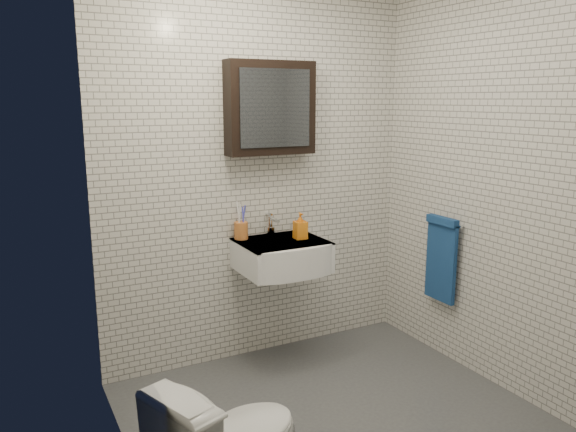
{
  "coord_description": "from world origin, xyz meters",
  "views": [
    {
      "loc": [
        -1.57,
        -2.39,
        1.76
      ],
      "look_at": [
        -0.07,
        0.45,
        1.09
      ],
      "focal_mm": 35.0,
      "sensor_mm": 36.0,
      "label": 1
    }
  ],
  "objects": [
    {
      "name": "room_shell",
      "position": [
        0.0,
        0.0,
        1.47
      ],
      "size": [
        2.22,
        2.02,
        2.51
      ],
      "color": "silver",
      "rests_on": "ground"
    },
    {
      "name": "soap_bottle",
      "position": [
        0.19,
        0.77,
        0.94
      ],
      "size": [
        0.08,
        0.08,
        0.17
      ],
      "primitive_type": "imported",
      "rotation": [
        0.0,
        0.0,
        -0.06
      ],
      "color": "orange",
      "rests_on": "washbasin"
    },
    {
      "name": "washbasin",
      "position": [
        0.05,
        0.73,
        0.76
      ],
      "size": [
        0.55,
        0.5,
        0.2
      ],
      "color": "white",
      "rests_on": "room_shell"
    },
    {
      "name": "faucet",
      "position": [
        0.05,
        0.93,
        0.92
      ],
      "size": [
        0.06,
        0.2,
        0.15
      ],
      "color": "silver",
      "rests_on": "washbasin"
    },
    {
      "name": "towel_rail",
      "position": [
        1.04,
        0.35,
        0.72
      ],
      "size": [
        0.09,
        0.3,
        0.58
      ],
      "color": "silver",
      "rests_on": "room_shell"
    },
    {
      "name": "ground",
      "position": [
        0.0,
        0.0,
        0.01
      ],
      "size": [
        2.2,
        2.0,
        0.01
      ],
      "primitive_type": "cube",
      "color": "#44474B",
      "rests_on": "ground"
    },
    {
      "name": "mirror_cabinet",
      "position": [
        0.05,
        0.93,
        1.7
      ],
      "size": [
        0.6,
        0.15,
        0.6
      ],
      "color": "black",
      "rests_on": "room_shell"
    },
    {
      "name": "toothbrush_cup",
      "position": [
        -0.16,
        0.94,
        0.91
      ],
      "size": [
        0.12,
        0.12,
        0.25
      ],
      "rotation": [
        0.0,
        0.0,
        0.41
      ],
      "color": "#BF6B2F",
      "rests_on": "washbasin"
    }
  ]
}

